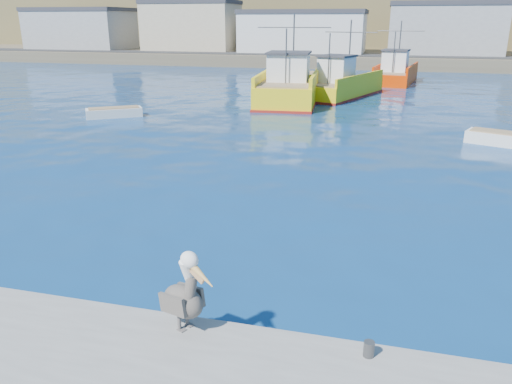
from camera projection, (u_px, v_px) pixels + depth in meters
The scene contains 9 objects.
ground at pixel (256, 273), 13.03m from camera, with size 260.00×260.00×0.00m, color navy.
dock_bollards at pixel (241, 329), 9.57m from camera, with size 36.20×0.20×0.30m.
far_shore at pixel (381, 7), 109.96m from camera, with size 200.00×81.00×24.00m.
trawler_yellow_a at pixel (291, 86), 40.78m from camera, with size 6.03×13.51×6.76m.
trawler_yellow_b at pixel (342, 85), 42.65m from camera, with size 6.61×10.63×6.36m.
boat_orange at pixel (396, 73), 51.96m from camera, with size 4.88×9.55×6.19m.
skiff_left at pixel (114, 113), 33.94m from camera, with size 3.75×3.12×0.80m.
skiff_mid at pixel (506, 140), 26.25m from camera, with size 4.12×2.71×0.85m.
pelican at pixel (185, 296), 9.62m from camera, with size 1.36×0.90×1.73m.
Camera 1 is at (2.94, -11.24, 6.27)m, focal length 35.00 mm.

